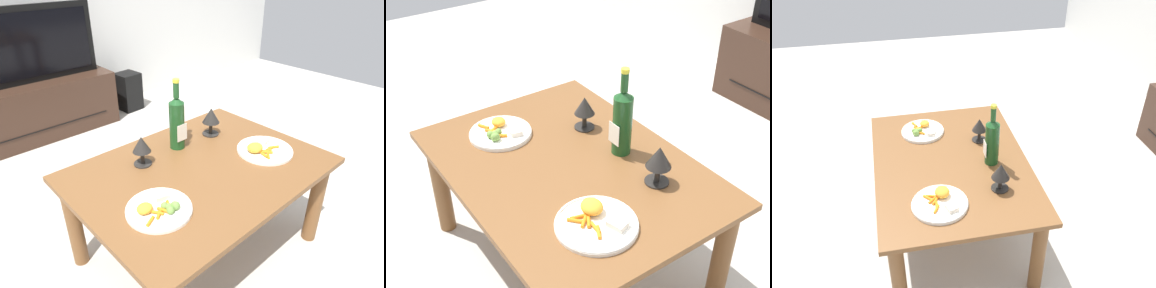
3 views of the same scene
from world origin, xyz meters
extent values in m
plane|color=#B7B2A8|center=(0.00, 0.00, 0.00)|extent=(6.40, 6.40, 0.00)
cube|color=brown|center=(0.00, 0.00, 0.48)|extent=(1.09, 0.80, 0.03)
cylinder|color=brown|center=(-0.48, -0.33, 0.23)|extent=(0.07, 0.07, 0.47)
cylinder|color=brown|center=(0.48, -0.33, 0.23)|extent=(0.07, 0.07, 0.47)
cylinder|color=brown|center=(-0.48, 0.33, 0.23)|extent=(0.07, 0.07, 0.47)
cylinder|color=brown|center=(0.48, 0.33, 0.23)|extent=(0.07, 0.07, 0.47)
cylinder|color=#19471E|center=(0.04, 0.21, 0.61)|extent=(0.07, 0.07, 0.23)
cone|color=#19471E|center=(0.04, 0.21, 0.74)|extent=(0.07, 0.07, 0.03)
cylinder|color=#19471E|center=(0.04, 0.21, 0.78)|extent=(0.03, 0.03, 0.07)
cylinder|color=yellow|center=(0.04, 0.21, 0.83)|extent=(0.03, 0.03, 0.02)
cube|color=silver|center=(0.04, 0.17, 0.59)|extent=(0.06, 0.00, 0.08)
cylinder|color=black|center=(-0.17, 0.19, 0.50)|extent=(0.08, 0.08, 0.01)
cylinder|color=black|center=(-0.17, 0.19, 0.53)|extent=(0.02, 0.02, 0.06)
cone|color=black|center=(-0.17, 0.19, 0.60)|extent=(0.08, 0.08, 0.07)
cylinder|color=black|center=(0.26, 0.19, 0.50)|extent=(0.09, 0.09, 0.01)
cylinder|color=black|center=(0.26, 0.19, 0.53)|extent=(0.02, 0.02, 0.06)
cone|color=black|center=(0.26, 0.19, 0.60)|extent=(0.09, 0.09, 0.08)
cylinder|color=white|center=(-0.32, -0.11, 0.50)|extent=(0.25, 0.25, 0.01)
torus|color=white|center=(-0.32, -0.11, 0.51)|extent=(0.24, 0.24, 0.01)
ellipsoid|color=orange|center=(-0.37, -0.09, 0.52)|extent=(0.06, 0.05, 0.03)
cube|color=beige|center=(-0.27, -0.07, 0.52)|extent=(0.06, 0.05, 0.02)
cylinder|color=orange|center=(-0.29, -0.12, 0.51)|extent=(0.03, 0.05, 0.01)
cylinder|color=orange|center=(-0.32, -0.13, 0.51)|extent=(0.03, 0.05, 0.01)
cylinder|color=orange|center=(-0.34, -0.13, 0.51)|extent=(0.04, 0.05, 0.01)
cylinder|color=orange|center=(-0.34, -0.14, 0.51)|extent=(0.04, 0.04, 0.01)
cylinder|color=orange|center=(-0.38, -0.15, 0.51)|extent=(0.05, 0.03, 0.01)
sphere|color=olive|center=(-0.28, -0.15, 0.52)|extent=(0.03, 0.03, 0.03)
sphere|color=olive|center=(-0.28, -0.15, 0.52)|extent=(0.03, 0.03, 0.03)
sphere|color=olive|center=(-0.30, -0.14, 0.52)|extent=(0.03, 0.03, 0.03)
sphere|color=olive|center=(-0.30, -0.12, 0.52)|extent=(0.03, 0.03, 0.03)
sphere|color=olive|center=(-0.30, -0.16, 0.52)|extent=(0.03, 0.03, 0.03)
cylinder|color=white|center=(0.32, -0.11, 0.50)|extent=(0.26, 0.26, 0.01)
torus|color=white|center=(0.32, -0.11, 0.51)|extent=(0.26, 0.26, 0.01)
ellipsoid|color=orange|center=(0.26, -0.09, 0.53)|extent=(0.08, 0.07, 0.04)
cube|color=beige|center=(0.36, -0.06, 0.52)|extent=(0.07, 0.06, 0.02)
cylinder|color=orange|center=(0.36, -0.13, 0.51)|extent=(0.05, 0.04, 0.01)
cylinder|color=orange|center=(0.34, -0.13, 0.51)|extent=(0.05, 0.02, 0.01)
cylinder|color=orange|center=(0.30, -0.13, 0.51)|extent=(0.05, 0.04, 0.01)
cylinder|color=orange|center=(0.29, -0.14, 0.51)|extent=(0.04, 0.05, 0.01)
cylinder|color=orange|center=(0.27, -0.14, 0.51)|extent=(0.03, 0.05, 0.01)
cylinder|color=orange|center=(0.27, -0.16, 0.51)|extent=(0.05, 0.04, 0.01)
camera|label=1|loc=(-0.88, -0.90, 1.30)|focal=31.66mm
camera|label=2|loc=(1.24, -0.82, 1.59)|focal=47.85mm
camera|label=3|loc=(1.75, -0.30, 1.82)|focal=39.52mm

